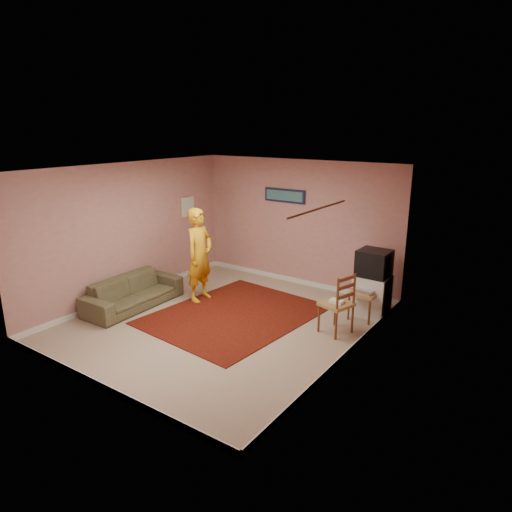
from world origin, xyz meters
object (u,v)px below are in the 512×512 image
Objects in this scene: crt_tv at (374,263)px; person at (200,255)px; tv_cabinet at (372,295)px; sofa at (133,292)px; chair_a at (365,287)px; chair_b at (337,297)px.

crt_tv is 0.31× the size of person.
tv_cabinet is at bearing -0.00° from crt_tv.
person reaches higher than crt_tv.
crt_tv is at bearing -62.18° from sofa.
crt_tv reaches higher than sofa.
sofa is at bearing -151.12° from chair_a.
crt_tv reaches higher than tv_cabinet.
person is at bearing -156.95° from crt_tv.
chair_a is (-0.04, -0.26, -0.36)m from crt_tv.
person is (0.78, 0.98, 0.61)m from sofa.
chair_b reaches higher than tv_cabinet.
tv_cabinet is at bearing -72.30° from person.
tv_cabinet is at bearing 82.66° from chair_a.
tv_cabinet is 1.31× the size of crt_tv.
chair_b is (-0.16, -0.77, 0.02)m from chair_a.
crt_tv is at bearing -174.47° from chair_b.
tv_cabinet is 1.29× the size of chair_b.
chair_b is (-0.20, -1.03, 0.25)m from tv_cabinet.
person is at bearing -158.40° from tv_cabinet.
tv_cabinet is 1.08m from chair_b.
crt_tv is at bearing 83.83° from chair_a.
chair_a is at bearing -175.45° from chair_b.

